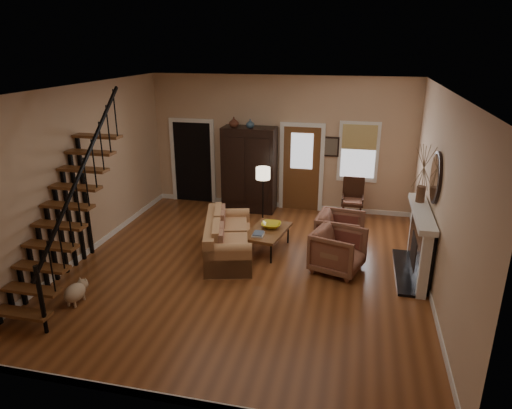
% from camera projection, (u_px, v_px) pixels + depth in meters
% --- Properties ---
extents(room, '(7.00, 7.33, 3.30)m').
position_uv_depth(room, '(247.00, 166.00, 9.79)').
color(room, brown).
rests_on(room, ground).
extents(staircase, '(0.94, 2.80, 3.20)m').
position_uv_depth(staircase, '(61.00, 199.00, 7.44)').
color(staircase, brown).
rests_on(staircase, ground).
extents(fireplace, '(0.33, 1.95, 2.30)m').
position_uv_depth(fireplace, '(422.00, 237.00, 8.14)').
color(fireplace, black).
rests_on(fireplace, ground).
extents(armoire, '(1.30, 0.60, 2.10)m').
position_uv_depth(armoire, '(249.00, 169.00, 11.27)').
color(armoire, black).
rests_on(armoire, ground).
extents(vase_a, '(0.24, 0.24, 0.25)m').
position_uv_depth(vase_a, '(234.00, 122.00, 10.86)').
color(vase_a, '#4C2619').
rests_on(vase_a, armoire).
extents(vase_b, '(0.20, 0.20, 0.21)m').
position_uv_depth(vase_b, '(250.00, 124.00, 10.78)').
color(vase_b, '#334C60').
rests_on(vase_b, armoire).
extents(sofa, '(1.37, 2.17, 0.75)m').
position_uv_depth(sofa, '(229.00, 238.00, 9.00)').
color(sofa, tan).
rests_on(sofa, ground).
extents(coffee_table, '(0.87, 1.27, 0.45)m').
position_uv_depth(coffee_table, '(267.00, 240.00, 9.27)').
color(coffee_table, brown).
rests_on(coffee_table, ground).
extents(bowl, '(0.40, 0.40, 0.10)m').
position_uv_depth(bowl, '(271.00, 225.00, 9.30)').
color(bowl, gold).
rests_on(bowl, coffee_table).
extents(books, '(0.22, 0.29, 0.05)m').
position_uv_depth(books, '(258.00, 234.00, 8.93)').
color(books, beige).
rests_on(books, coffee_table).
extents(armchair_left, '(1.10, 1.08, 0.80)m').
position_uv_depth(armchair_left, '(338.00, 251.00, 8.39)').
color(armchair_left, brown).
rests_on(armchair_left, ground).
extents(armchair_right, '(1.00, 0.97, 0.82)m').
position_uv_depth(armchair_right, '(340.00, 233.00, 9.15)').
color(armchair_right, brown).
rests_on(armchair_right, ground).
extents(floor_lamp, '(0.38, 0.38, 1.40)m').
position_uv_depth(floor_lamp, '(263.00, 197.00, 10.35)').
color(floor_lamp, black).
rests_on(floor_lamp, ground).
extents(side_chair, '(0.54, 0.54, 1.02)m').
position_uv_depth(side_chair, '(353.00, 200.00, 10.73)').
color(side_chair, '#321B10').
rests_on(side_chair, ground).
extents(dog, '(0.30, 0.49, 0.35)m').
position_uv_depth(dog, '(75.00, 294.00, 7.39)').
color(dog, '#D0B28E').
rests_on(dog, ground).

